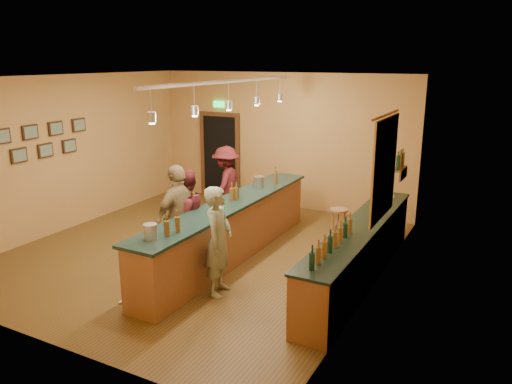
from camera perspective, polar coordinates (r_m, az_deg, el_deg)
The scene contains 18 objects.
floor at distance 9.48m, azimuth -6.33°, elevation -6.79°, with size 7.00×7.00×0.00m, color #573919.
ceiling at distance 8.81m, azimuth -6.95°, elevation 12.92°, with size 6.50×7.00×0.02m, color silver.
wall_back at distance 12.01m, azimuth 2.87°, elevation 5.87°, with size 6.50×0.02×3.20m, color #BF8747.
wall_front at distance 6.54m, azimuth -24.19°, elevation -3.31°, with size 6.50×0.02×3.20m, color #BF8747.
wall_left at distance 11.15m, azimuth -20.59°, elevation 4.21°, with size 0.02×7.00×3.20m, color #BF8747.
wall_right at distance 7.70m, azimuth 13.79°, elevation 0.23°, with size 0.02×7.00×3.20m, color #BF8747.
doorway at distance 12.87m, azimuth -4.10°, elevation 4.32°, with size 1.15×0.09×2.48m.
tapestry at distance 8.02m, azimuth 14.48°, elevation 2.62°, with size 0.03×1.40×1.60m, color #95391D.
bottle_shelf at distance 9.51m, azimuth 16.22°, elevation 3.25°, with size 0.17×0.55×0.54m.
picture_grid at distance 10.59m, azimuth -23.63°, elevation 5.31°, with size 0.06×2.20×0.70m, color #382111, non-canonical shape.
back_counter at distance 8.27m, azimuth 11.73°, elevation -6.73°, with size 0.60×4.55×1.27m.
tasting_bar at distance 8.93m, azimuth -2.95°, elevation -3.95°, with size 0.73×5.10×1.38m.
pendant_track at distance 8.47m, azimuth -3.15°, elevation 11.45°, with size 0.11×4.60×0.50m.
bartender at distance 7.56m, azimuth -4.31°, elevation -5.62°, with size 0.62×0.41×1.69m, color gray.
customer_a at distance 8.68m, azimuth -8.08°, elevation -2.99°, with size 0.82×0.64×1.69m, color #59191E.
customer_b at distance 8.54m, azimuth -8.74°, elevation -2.88°, with size 1.06×0.44×1.82m, color #997A51.
customer_c at distance 11.00m, azimuth -3.44°, elevation 0.93°, with size 1.08×0.62×1.67m, color #59191E.
bar_stool at distance 9.73m, azimuth 9.43°, elevation -2.75°, with size 0.35×0.35×0.72m.
Camera 1 is at (5.01, -7.25, 3.51)m, focal length 35.00 mm.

